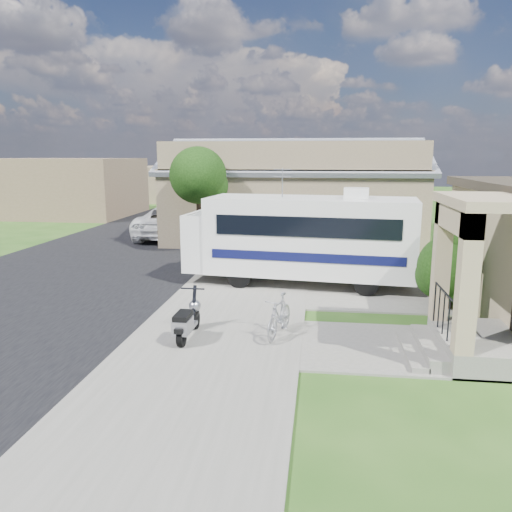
# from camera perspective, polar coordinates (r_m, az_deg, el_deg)

# --- Properties ---
(ground) EXTENTS (120.00, 120.00, 0.00)m
(ground) POSITION_cam_1_polar(r_m,az_deg,el_deg) (12.49, 0.81, -8.18)
(ground) COLOR #204613
(street_slab) EXTENTS (9.00, 80.00, 0.02)m
(street_slab) POSITION_cam_1_polar(r_m,az_deg,el_deg) (23.79, -14.55, 0.92)
(street_slab) COLOR black
(street_slab) RESTS_ON ground
(sidewalk_slab) EXTENTS (4.00, 80.00, 0.06)m
(sidewalk_slab) POSITION_cam_1_polar(r_m,az_deg,el_deg) (22.21, 1.21, 0.61)
(sidewalk_slab) COLOR #66645C
(sidewalk_slab) RESTS_ON ground
(driveway_slab) EXTENTS (7.00, 6.00, 0.05)m
(driveway_slab) POSITION_cam_1_polar(r_m,az_deg,el_deg) (16.72, 7.71, -3.12)
(driveway_slab) COLOR #66645C
(driveway_slab) RESTS_ON ground
(walk_slab) EXTENTS (4.00, 3.00, 0.05)m
(walk_slab) POSITION_cam_1_polar(r_m,az_deg,el_deg) (11.59, 15.35, -10.06)
(walk_slab) COLOR #66645C
(walk_slab) RESTS_ON ground
(warehouse) EXTENTS (12.50, 8.40, 5.04)m
(warehouse) POSITION_cam_1_polar(r_m,az_deg,el_deg) (25.79, 4.41, 6.48)
(warehouse) COLOR brown
(warehouse) RESTS_ON ground
(distant_bldg_far) EXTENTS (10.00, 8.00, 4.00)m
(distant_bldg_far) POSITION_cam_1_polar(r_m,az_deg,el_deg) (38.42, -21.32, 7.37)
(distant_bldg_far) COLOR brown
(distant_bldg_far) RESTS_ON ground
(distant_bldg_near) EXTENTS (8.00, 7.00, 3.20)m
(distant_bldg_near) POSITION_cam_1_polar(r_m,az_deg,el_deg) (48.60, -12.40, 8.09)
(distant_bldg_near) COLOR brown
(distant_bldg_near) RESTS_ON ground
(street_tree_a) EXTENTS (2.44, 2.40, 4.58)m
(street_tree_a) POSITION_cam_1_polar(r_m,az_deg,el_deg) (21.37, -6.33, 8.82)
(street_tree_a) COLOR black
(street_tree_a) RESTS_ON ground
(street_tree_b) EXTENTS (2.44, 2.40, 4.73)m
(street_tree_b) POSITION_cam_1_polar(r_m,az_deg,el_deg) (31.16, -1.95, 9.93)
(street_tree_b) COLOR black
(street_tree_b) RESTS_ON ground
(street_tree_c) EXTENTS (2.44, 2.40, 4.42)m
(street_tree_c) POSITION_cam_1_polar(r_m,az_deg,el_deg) (40.08, 0.16, 9.85)
(street_tree_c) COLOR black
(street_tree_c) RESTS_ON ground
(motorhome) EXTENTS (7.54, 3.05, 3.76)m
(motorhome) POSITION_cam_1_polar(r_m,az_deg,el_deg) (16.29, 5.25, 2.27)
(motorhome) COLOR silver
(motorhome) RESTS_ON ground
(shrub) EXTENTS (2.02, 1.93, 2.48)m
(shrub) POSITION_cam_1_polar(r_m,az_deg,el_deg) (14.62, 21.65, -0.92)
(shrub) COLOR black
(shrub) RESTS_ON ground
(scooter) EXTENTS (0.58, 1.65, 1.09)m
(scooter) POSITION_cam_1_polar(r_m,az_deg,el_deg) (11.56, -7.89, -7.38)
(scooter) COLOR black
(scooter) RESTS_ON ground
(bicycle) EXTENTS (0.82, 1.67, 0.97)m
(bicycle) POSITION_cam_1_polar(r_m,az_deg,el_deg) (11.67, 2.67, -7.11)
(bicycle) COLOR #93939A
(bicycle) RESTS_ON ground
(pickup_truck) EXTENTS (2.96, 6.15, 1.69)m
(pickup_truck) POSITION_cam_1_polar(r_m,az_deg,el_deg) (26.28, -9.23, 3.95)
(pickup_truck) COLOR white
(pickup_truck) RESTS_ON ground
(van) EXTENTS (2.47, 5.64, 1.61)m
(van) POSITION_cam_1_polar(r_m,az_deg,el_deg) (32.79, -6.48, 5.41)
(van) COLOR white
(van) RESTS_ON ground
(garden_hose) EXTENTS (0.43, 0.43, 0.20)m
(garden_hose) POSITION_cam_1_polar(r_m,az_deg,el_deg) (12.13, 19.08, -8.94)
(garden_hose) COLOR #156924
(garden_hose) RESTS_ON ground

